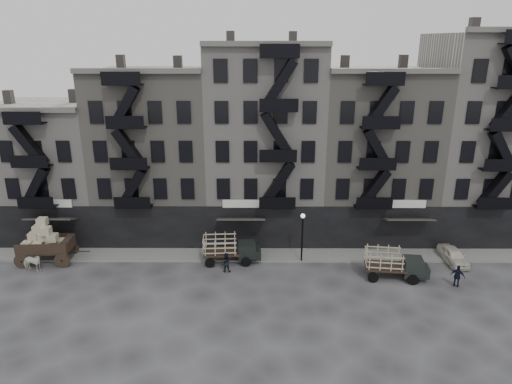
{
  "coord_description": "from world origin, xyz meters",
  "views": [
    {
      "loc": [
        -0.61,
        -31.35,
        17.52
      ],
      "look_at": [
        -0.76,
        4.0,
        5.64
      ],
      "focal_mm": 32.0,
      "sensor_mm": 36.0,
      "label": 1
    }
  ],
  "objects_px": {
    "horse": "(32,263)",
    "car_east": "(453,256)",
    "policeman": "(458,276)",
    "pedestrian_mid": "(226,262)",
    "wagon": "(43,238)",
    "stake_truck_west": "(230,247)",
    "stake_truck_east": "(395,262)"
  },
  "relations": [
    {
      "from": "stake_truck_west",
      "to": "stake_truck_east",
      "type": "relative_size",
      "value": 0.98
    },
    {
      "from": "stake_truck_west",
      "to": "pedestrian_mid",
      "type": "distance_m",
      "value": 1.77
    },
    {
      "from": "wagon",
      "to": "policeman",
      "type": "xyz_separation_m",
      "value": [
        32.33,
        -3.91,
        -1.27
      ]
    },
    {
      "from": "car_east",
      "to": "wagon",
      "type": "bearing_deg",
      "value": 175.58
    },
    {
      "from": "wagon",
      "to": "stake_truck_east",
      "type": "relative_size",
      "value": 0.93
    },
    {
      "from": "stake_truck_east",
      "to": "wagon",
      "type": "bearing_deg",
      "value": -178.68
    },
    {
      "from": "car_east",
      "to": "stake_truck_east",
      "type": "bearing_deg",
      "value": -159.61
    },
    {
      "from": "horse",
      "to": "stake_truck_east",
      "type": "relative_size",
      "value": 0.36
    },
    {
      "from": "horse",
      "to": "car_east",
      "type": "bearing_deg",
      "value": -78.82
    },
    {
      "from": "stake_truck_west",
      "to": "stake_truck_east",
      "type": "distance_m",
      "value": 13.02
    },
    {
      "from": "horse",
      "to": "stake_truck_east",
      "type": "distance_m",
      "value": 28.38
    },
    {
      "from": "horse",
      "to": "wagon",
      "type": "xyz_separation_m",
      "value": [
        0.37,
        1.64,
        1.4
      ]
    },
    {
      "from": "stake_truck_west",
      "to": "policeman",
      "type": "distance_m",
      "value": 17.54
    },
    {
      "from": "wagon",
      "to": "stake_truck_west",
      "type": "bearing_deg",
      "value": -2.69
    },
    {
      "from": "wagon",
      "to": "stake_truck_east",
      "type": "height_order",
      "value": "wagon"
    },
    {
      "from": "wagon",
      "to": "car_east",
      "type": "xyz_separation_m",
      "value": [
        33.6,
        -0.03,
        -1.51
      ]
    },
    {
      "from": "stake_truck_west",
      "to": "pedestrian_mid",
      "type": "height_order",
      "value": "stake_truck_west"
    },
    {
      "from": "stake_truck_west",
      "to": "car_east",
      "type": "xyz_separation_m",
      "value": [
        18.36,
        -0.04,
        -0.71
      ]
    },
    {
      "from": "horse",
      "to": "policeman",
      "type": "bearing_deg",
      "value": -85.5
    },
    {
      "from": "stake_truck_west",
      "to": "car_east",
      "type": "height_order",
      "value": "stake_truck_west"
    },
    {
      "from": "stake_truck_west",
      "to": "car_east",
      "type": "distance_m",
      "value": 18.38
    },
    {
      "from": "stake_truck_east",
      "to": "stake_truck_west",
      "type": "bearing_deg",
      "value": 175.05
    },
    {
      "from": "wagon",
      "to": "stake_truck_west",
      "type": "relative_size",
      "value": 0.95
    },
    {
      "from": "horse",
      "to": "pedestrian_mid",
      "type": "relative_size",
      "value": 1.07
    },
    {
      "from": "stake_truck_east",
      "to": "horse",
      "type": "bearing_deg",
      "value": -175.3
    },
    {
      "from": "stake_truck_east",
      "to": "pedestrian_mid",
      "type": "bearing_deg",
      "value": -177.51
    },
    {
      "from": "wagon",
      "to": "stake_truck_east",
      "type": "xyz_separation_m",
      "value": [
        27.99,
        -2.62,
        -0.79
      ]
    },
    {
      "from": "wagon",
      "to": "policeman",
      "type": "relative_size",
      "value": 2.62
    },
    {
      "from": "car_east",
      "to": "policeman",
      "type": "height_order",
      "value": "policeman"
    },
    {
      "from": "policeman",
      "to": "wagon",
      "type": "bearing_deg",
      "value": 26.26
    },
    {
      "from": "policeman",
      "to": "pedestrian_mid",
      "type": "bearing_deg",
      "value": 25.8
    },
    {
      "from": "horse",
      "to": "pedestrian_mid",
      "type": "xyz_separation_m",
      "value": [
        15.37,
        -0.03,
        0.07
      ]
    }
  ]
}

